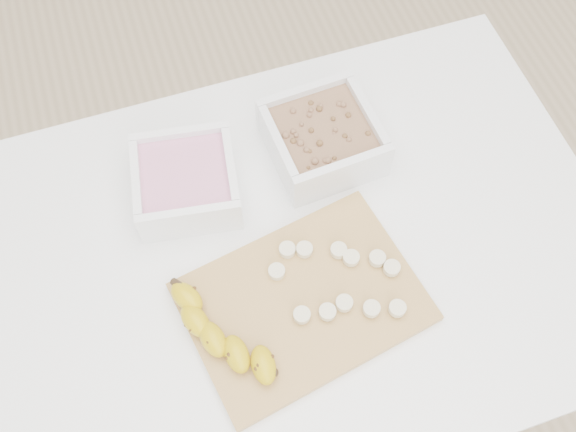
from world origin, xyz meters
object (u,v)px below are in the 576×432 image
object	(u,v)px
bowl_yogurt	(186,181)
banana	(223,336)
bowl_granola	(323,138)
cutting_board	(303,302)
table	(294,274)

from	to	relation	value
bowl_yogurt	banana	distance (m)	0.26
bowl_yogurt	bowl_granola	bearing A→B (deg)	1.87
bowl_granola	cutting_board	distance (m)	0.27
bowl_granola	banana	xyz separation A→B (m)	(-0.24, -0.26, -0.01)
bowl_yogurt	banana	size ratio (longest dim) A/B	0.92
table	bowl_yogurt	bearing A→B (deg)	130.62
bowl_yogurt	cutting_board	world-z (taller)	bowl_yogurt
bowl_yogurt	cutting_board	xyz separation A→B (m)	(0.11, -0.24, -0.03)
table	bowl_granola	bearing A→B (deg)	57.10
table	bowl_yogurt	distance (m)	0.24
table	banana	world-z (taller)	banana
bowl_yogurt	cutting_board	bearing A→B (deg)	-64.49
bowl_yogurt	banana	bearing A→B (deg)	-92.84
table	banana	bearing A→B (deg)	-143.00
table	bowl_granola	world-z (taller)	bowl_granola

